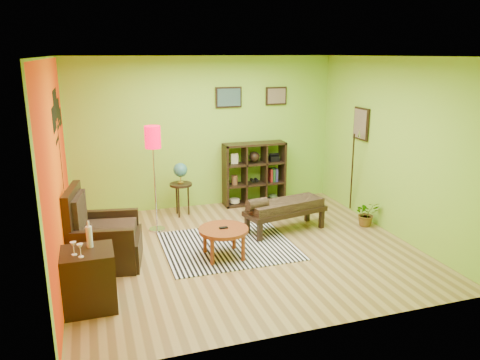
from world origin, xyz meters
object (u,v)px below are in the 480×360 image
object	(u,v)px
armchair	(102,241)
potted_plant	(366,216)
cube_shelf	(255,173)
bench	(283,208)
globe_table	(180,176)
coffee_table	(224,232)
side_cabinet	(88,279)
floor_lamp	(153,147)

from	to	relation	value
armchair	potted_plant	xyz separation A→B (m)	(4.32, 0.16, -0.17)
cube_shelf	bench	bearing A→B (deg)	-92.15
bench	globe_table	bearing A→B (deg)	138.13
coffee_table	cube_shelf	xyz separation A→B (m)	(1.27, 2.21, 0.22)
armchair	globe_table	bearing A→B (deg)	49.11
armchair	cube_shelf	size ratio (longest dim) A/B	0.92
side_cabinet	potted_plant	bearing A→B (deg)	16.42
coffee_table	potted_plant	world-z (taller)	coffee_table
side_cabinet	floor_lamp	distance (m)	2.68
floor_lamp	globe_table	size ratio (longest dim) A/B	1.79
floor_lamp	coffee_table	bearing A→B (deg)	-60.52
side_cabinet	globe_table	xyz separation A→B (m)	(1.62, 2.82, 0.38)
armchair	cube_shelf	world-z (taller)	cube_shelf
coffee_table	armchair	world-z (taller)	armchair
coffee_table	armchair	xyz separation A→B (m)	(-1.66, 0.31, -0.04)
side_cabinet	bench	size ratio (longest dim) A/B	0.71
coffee_table	floor_lamp	distance (m)	1.86
bench	potted_plant	distance (m)	1.48
potted_plant	globe_table	bearing A→B (deg)	152.58
cube_shelf	bench	world-z (taller)	cube_shelf
globe_table	potted_plant	distance (m)	3.30
coffee_table	potted_plant	xyz separation A→B (m)	(2.65, 0.47, -0.21)
coffee_table	floor_lamp	xyz separation A→B (m)	(-0.76, 1.35, 1.03)
coffee_table	side_cabinet	xyz separation A→B (m)	(-1.85, -0.86, -0.02)
coffee_table	side_cabinet	bearing A→B (deg)	-155.10
cube_shelf	potted_plant	size ratio (longest dim) A/B	2.76
bench	potted_plant	size ratio (longest dim) A/B	3.31
globe_table	potted_plant	xyz separation A→B (m)	(2.88, -1.50, -0.57)
coffee_table	bench	world-z (taller)	bench
armchair	bench	world-z (taller)	armchair
cube_shelf	potted_plant	xyz separation A→B (m)	(1.39, -1.75, -0.43)
coffee_table	bench	distance (m)	1.38
cube_shelf	bench	size ratio (longest dim) A/B	0.83
coffee_table	cube_shelf	bearing A→B (deg)	60.22
globe_table	cube_shelf	xyz separation A→B (m)	(1.50, 0.25, -0.13)
armchair	globe_table	size ratio (longest dim) A/B	1.14
armchair	side_cabinet	world-z (taller)	armchair
coffee_table	cube_shelf	size ratio (longest dim) A/B	0.59
bench	potted_plant	world-z (taller)	bench
armchair	globe_table	distance (m)	2.23
floor_lamp	potted_plant	size ratio (longest dim) A/B	4.01
coffee_table	globe_table	distance (m)	2.01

